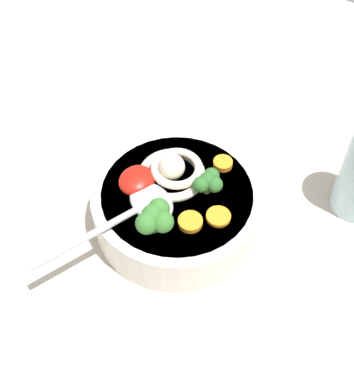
# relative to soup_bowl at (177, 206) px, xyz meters

# --- Properties ---
(table_slab) EXTENTS (1.18, 1.18, 0.04)m
(table_slab) POSITION_rel_soup_bowl_xyz_m (-0.01, -0.01, -0.05)
(table_slab) COLOR #BCB29E
(table_slab) RESTS_ON ground
(soup_bowl) EXTENTS (0.20, 0.20, 0.06)m
(soup_bowl) POSITION_rel_soup_bowl_xyz_m (0.00, 0.00, 0.00)
(soup_bowl) COLOR silver
(soup_bowl) RESTS_ON table_slab
(noodle_pile) EXTENTS (0.09, 0.09, 0.04)m
(noodle_pile) POSITION_rel_soup_bowl_xyz_m (0.02, 0.02, 0.04)
(noodle_pile) COLOR beige
(noodle_pile) RESTS_ON soup_bowl
(soup_spoon) EXTENTS (0.17, 0.10, 0.02)m
(soup_spoon) POSITION_rel_soup_bowl_xyz_m (-0.05, 0.02, 0.04)
(soup_spoon) COLOR #B7B7BC
(soup_spoon) RESTS_ON soup_bowl
(chili_sauce_dollop) EXTENTS (0.05, 0.04, 0.02)m
(chili_sauce_dollop) POSITION_rel_soup_bowl_xyz_m (-0.02, 0.04, 0.04)
(chili_sauce_dollop) COLOR #B2190F
(chili_sauce_dollop) RESTS_ON soup_bowl
(broccoli_floret_far) EXTENTS (0.04, 0.03, 0.03)m
(broccoli_floret_far) POSITION_rel_soup_bowl_xyz_m (0.02, -0.03, 0.05)
(broccoli_floret_far) COLOR #7A9E60
(broccoli_floret_far) RESTS_ON soup_bowl
(broccoli_floret_left) EXTENTS (0.05, 0.04, 0.04)m
(broccoli_floret_left) POSITION_rel_soup_bowl_xyz_m (-0.06, -0.01, 0.05)
(broccoli_floret_left) COLOR #7A9E60
(broccoli_floret_left) RESTS_ON soup_bowl
(carrot_slice_beside_noodles) EXTENTS (0.03, 0.03, 0.01)m
(carrot_slice_beside_noodles) POSITION_rel_soup_bowl_xyz_m (-0.03, -0.04, 0.03)
(carrot_slice_beside_noodles) COLOR orange
(carrot_slice_beside_noodles) RESTS_ON soup_bowl
(carrot_slice_rear) EXTENTS (0.03, 0.03, 0.00)m
(carrot_slice_rear) POSITION_rel_soup_bowl_xyz_m (-0.01, -0.06, 0.03)
(carrot_slice_rear) COLOR orange
(carrot_slice_rear) RESTS_ON soup_bowl
(carrot_slice_near_spoon) EXTENTS (0.02, 0.02, 0.01)m
(carrot_slice_near_spoon) POSITION_rel_soup_bowl_xyz_m (0.06, -0.02, 0.03)
(carrot_slice_near_spoon) COLOR orange
(carrot_slice_near_spoon) RESTS_ON soup_bowl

